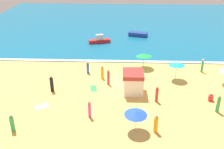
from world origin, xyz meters
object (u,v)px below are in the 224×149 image
beach_umbrella_4 (177,64)px  small_boat_1 (100,40)px  lifeguard_cabana (133,82)px  beachgoer_5 (88,68)px  beachgoer_3 (108,77)px  small_boat_0 (138,34)px  beachgoer_6 (156,124)px  beachgoer_9 (102,73)px  beachgoer_2 (89,109)px  beachgoer_1 (202,66)px  beachgoer_10 (52,84)px  beachgoer_7 (218,104)px  beachgoer_11 (157,95)px  beachgoer_4 (211,98)px  beachgoer_0 (12,123)px  beach_umbrella_3 (144,55)px  beach_umbrella_5 (136,113)px

beach_umbrella_4 → small_boat_1: size_ratio=0.71×
lifeguard_cabana → beachgoer_5: 7.39m
beachgoer_3 → small_boat_0: 19.73m
lifeguard_cabana → beachgoer_6: 7.38m
beachgoer_9 → small_boat_0: size_ratio=0.46×
beachgoer_2 → small_boat_0: bearing=77.3°
beachgoer_1 → beachgoer_10: 19.25m
beachgoer_7 → beachgoer_11: 6.04m
lifeguard_cabana → beachgoer_9: size_ratio=1.62×
beachgoer_4 → beachgoer_6: bearing=-139.1°
beachgoer_6 → small_boat_1: beachgoer_6 is taller
beach_umbrella_4 → small_boat_1: bearing=128.2°
beachgoer_7 → beachgoer_10: (-17.33, 3.56, -0.01)m
beachgoer_11 → small_boat_0: 22.93m
beachgoer_2 → beachgoer_10: (-4.84, 4.92, -0.02)m
beachgoer_0 → beachgoer_4: size_ratio=2.04×
beachgoer_1 → small_boat_0: 16.99m
beachgoer_0 → small_boat_1: (5.64, 24.31, -0.25)m
beachgoer_0 → beachgoer_10: 7.51m
beach_umbrella_3 → small_boat_1: 12.11m
beachgoer_11 → beachgoer_3: bearing=145.0°
beachgoer_4 → beachgoer_11: beachgoer_11 is taller
beachgoer_6 → beachgoer_7: size_ratio=0.93×
small_boat_1 → beachgoer_1: bearing=-37.7°
beachgoer_1 → beachgoer_11: size_ratio=1.06×
beachgoer_0 → beachgoer_2: (6.53, 2.40, 0.10)m
beachgoer_3 → beachgoer_6: beachgoer_3 is taller
beachgoer_3 → beachgoer_5: 4.15m
beach_umbrella_5 → beachgoer_4: bearing=33.4°
beachgoer_3 → beachgoer_7: 12.31m
beachgoer_11 → beachgoer_9: bearing=139.4°
beach_umbrella_5 → small_boat_0: bearing=86.7°
beach_umbrella_3 → beachgoer_5: bearing=-163.7°
beach_umbrella_4 → beachgoer_6: (-3.60, -10.57, -1.22)m
beachgoer_9 → small_boat_1: bearing=96.3°
beachgoer_9 → beach_umbrella_4: bearing=1.1°
beachgoer_4 → beachgoer_1: bearing=82.3°
beach_umbrella_3 → beachgoer_5: beach_umbrella_3 is taller
beachgoer_1 → beachgoer_9: (-12.88, -2.48, -0.13)m
beach_umbrella_4 → beachgoer_3: size_ratio=1.41×
beach_umbrella_4 → small_boat_0: (-3.77, 17.50, -1.60)m
small_boat_0 → beachgoer_3: bearing=-103.0°
beachgoer_1 → beachgoer_11: 10.27m
beachgoer_5 → beachgoer_4: bearing=-24.4°
beachgoer_10 → small_boat_1: size_ratio=0.50×
beach_umbrella_3 → beachgoer_11: 8.96m
beachgoer_6 → beachgoer_0: bearing=-178.4°
small_boat_0 → small_boat_1: bearing=-148.8°
beach_umbrella_3 → beachgoer_7: size_ratio=1.47×
beachgoer_0 → small_boat_0: beachgoer_0 is taller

